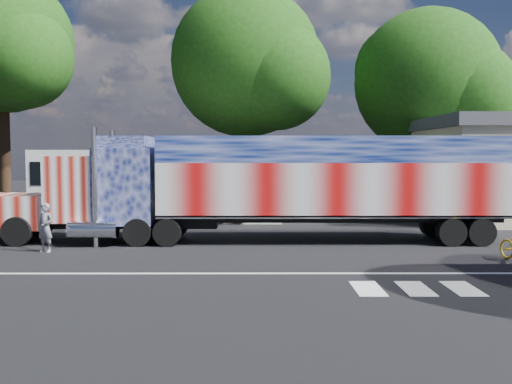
{
  "coord_description": "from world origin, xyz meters",
  "views": [
    {
      "loc": [
        -0.06,
        -18.94,
        3.43
      ],
      "look_at": [
        0.0,
        3.0,
        1.9
      ],
      "focal_mm": 40.0,
      "sensor_mm": 36.0,
      "label": 1
    }
  ],
  "objects_px": {
    "tree_nw_a": "(3,43)",
    "coach_bus": "(159,184)",
    "semi_truck": "(267,184)",
    "tree_ne_a": "(430,82)",
    "tree_n_mid": "(248,63)",
    "woman": "(45,228)"
  },
  "relations": [
    {
      "from": "tree_nw_a",
      "to": "woman",
      "type": "bearing_deg",
      "value": -62.86
    },
    {
      "from": "tree_nw_a",
      "to": "tree_ne_a",
      "type": "height_order",
      "value": "tree_nw_a"
    },
    {
      "from": "semi_truck",
      "to": "coach_bus",
      "type": "height_order",
      "value": "semi_truck"
    },
    {
      "from": "tree_nw_a",
      "to": "coach_bus",
      "type": "bearing_deg",
      "value": -33.93
    },
    {
      "from": "tree_ne_a",
      "to": "tree_n_mid",
      "type": "bearing_deg",
      "value": 179.69
    },
    {
      "from": "semi_truck",
      "to": "woman",
      "type": "bearing_deg",
      "value": -163.18
    },
    {
      "from": "tree_n_mid",
      "to": "tree_nw_a",
      "type": "distance_m",
      "value": 15.05
    },
    {
      "from": "woman",
      "to": "tree_n_mid",
      "type": "relative_size",
      "value": 0.12
    },
    {
      "from": "semi_truck",
      "to": "coach_bus",
      "type": "distance_m",
      "value": 8.38
    },
    {
      "from": "coach_bus",
      "to": "tree_ne_a",
      "type": "relative_size",
      "value": 0.99
    },
    {
      "from": "semi_truck",
      "to": "coach_bus",
      "type": "xyz_separation_m",
      "value": [
        -5.25,
        6.52,
        -0.39
      ]
    },
    {
      "from": "semi_truck",
      "to": "tree_n_mid",
      "type": "relative_size",
      "value": 1.49
    },
    {
      "from": "semi_truck",
      "to": "woman",
      "type": "xyz_separation_m",
      "value": [
        -7.68,
        -2.32,
        -1.38
      ]
    },
    {
      "from": "coach_bus",
      "to": "woman",
      "type": "distance_m",
      "value": 9.22
    },
    {
      "from": "tree_nw_a",
      "to": "tree_ne_a",
      "type": "distance_m",
      "value": 26.31
    },
    {
      "from": "woman",
      "to": "tree_n_mid",
      "type": "height_order",
      "value": "tree_n_mid"
    },
    {
      "from": "woman",
      "to": "tree_nw_a",
      "type": "bearing_deg",
      "value": 140.74
    },
    {
      "from": "tree_n_mid",
      "to": "tree_nw_a",
      "type": "xyz_separation_m",
      "value": [
        -15.01,
        -0.04,
        1.19
      ]
    },
    {
      "from": "coach_bus",
      "to": "tree_n_mid",
      "type": "relative_size",
      "value": 0.9
    },
    {
      "from": "semi_truck",
      "to": "tree_n_mid",
      "type": "bearing_deg",
      "value": 93.64
    },
    {
      "from": "semi_truck",
      "to": "tree_ne_a",
      "type": "relative_size",
      "value": 1.66
    },
    {
      "from": "woman",
      "to": "semi_truck",
      "type": "bearing_deg",
      "value": 40.42
    }
  ]
}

